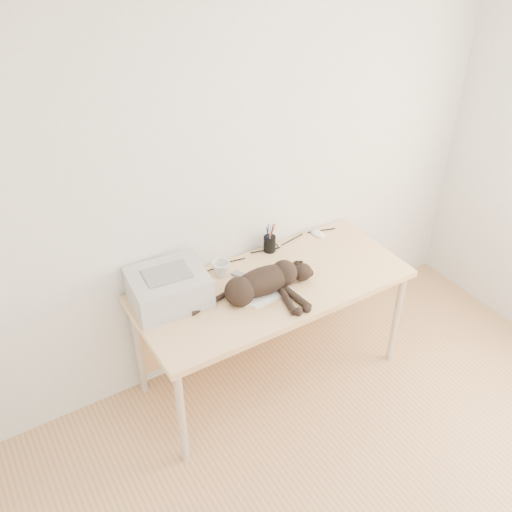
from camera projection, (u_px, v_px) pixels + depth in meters
wall_back at (240, 172)px, 3.21m from camera, size 3.50×0.00×3.50m
desk at (264, 293)px, 3.42m from camera, size 1.60×0.70×0.74m
printer at (169, 287)px, 3.10m from camera, size 0.44×0.38×0.19m
papers at (262, 291)px, 3.22m from camera, size 0.32×0.24×0.01m
cat at (261, 284)px, 3.16m from camera, size 0.75×0.35×0.17m
mug at (221, 269)px, 3.32m from camera, size 0.14×0.14×0.10m
pen_cup at (270, 243)px, 3.52m from camera, size 0.08×0.08×0.19m
remote_grey at (245, 278)px, 3.31m from camera, size 0.10×0.17×0.02m
remote_black at (290, 273)px, 3.35m from camera, size 0.13×0.16×0.02m
mouse at (318, 232)px, 3.69m from camera, size 0.08×0.12×0.04m
cable_tangle at (245, 256)px, 3.50m from camera, size 1.36×0.08×0.01m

